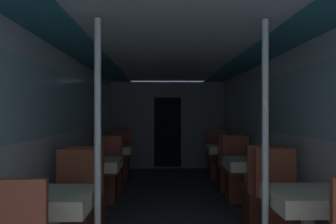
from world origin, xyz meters
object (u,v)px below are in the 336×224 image
(dining_table_right_0, at_px, (308,206))
(chair_right_far_0, at_px, (282,219))
(chair_left_far_2, at_px, (120,163))
(chair_right_far_2, at_px, (217,163))
(dining_table_left_0, at_px, (53,208))
(chair_left_far_0, at_px, (73,221))
(dining_table_left_1, at_px, (98,168))
(chair_left_near_2, at_px, (111,174))
(dining_table_right_1, at_px, (248,168))
(chair_right_far_1, at_px, (238,181))
(chair_left_far_1, at_px, (105,181))
(chair_left_near_1, at_px, (88,203))
(dining_table_left_2, at_px, (116,152))
(chair_right_near_1, at_px, (261,201))
(dining_table_right_2, at_px, (223,152))
(support_pole_left_0, at_px, (98,151))
(chair_right_near_2, at_px, (229,173))
(support_pole_right_0, at_px, (265,151))

(dining_table_right_0, relative_size, chair_right_far_0, 0.74)
(chair_left_far_2, distance_m, chair_right_far_2, 1.99)
(dining_table_left_0, relative_size, chair_right_far_2, 0.74)
(chair_left_far_0, xyz_separation_m, dining_table_left_1, (0.00, 1.20, 0.29))
(chair_left_near_2, xyz_separation_m, dining_table_right_1, (1.99, -1.20, 0.29))
(chair_right_far_1, relative_size, chair_right_far_2, 1.00)
(chair_right_far_0, relative_size, dining_table_right_1, 1.35)
(dining_table_left_1, bearing_deg, chair_left_far_1, 90.00)
(chair_left_near_1, bearing_deg, dining_table_right_0, -31.17)
(dining_table_left_0, xyz_separation_m, chair_left_far_0, (-0.00, 0.57, -0.29))
(chair_left_far_1, xyz_separation_m, dining_table_left_2, (0.00, 1.20, 0.29))
(chair_left_near_2, bearing_deg, chair_right_far_1, -17.67)
(chair_left_near_2, bearing_deg, chair_left_far_0, -90.00)
(chair_left_far_1, distance_m, chair_right_near_1, 2.29)
(dining_table_left_1, height_order, dining_table_right_2, same)
(chair_left_near_1, height_order, dining_table_right_0, chair_left_near_1)
(chair_right_far_0, bearing_deg, support_pole_left_0, 19.07)
(dining_table_right_1, bearing_deg, support_pole_left_0, -132.91)
(support_pole_left_0, distance_m, chair_left_near_2, 3.08)
(dining_table_left_2, xyz_separation_m, chair_right_near_2, (1.99, -0.57, -0.29))
(chair_left_far_1, relative_size, chair_left_far_2, 1.00)
(chair_left_far_1, distance_m, chair_right_far_0, 2.66)
(chair_left_near_2, distance_m, chair_right_far_0, 3.12)
(dining_table_right_0, xyz_separation_m, support_pole_right_0, (-0.34, -0.00, 0.43))
(chair_left_near_1, xyz_separation_m, chair_right_near_2, (1.99, 1.77, 0.00))
(dining_table_left_1, bearing_deg, support_pole_right_0, -47.09)
(chair_left_near_1, height_order, chair_left_far_2, same)
(dining_table_left_1, distance_m, support_pole_right_0, 2.45)
(chair_left_near_2, xyz_separation_m, support_pole_right_0, (1.65, -2.97, 0.73))
(support_pole_right_0, height_order, chair_right_far_1, support_pole_right_0)
(support_pole_left_0, bearing_deg, dining_table_right_1, 47.09)
(chair_right_near_2, bearing_deg, chair_right_near_1, -90.00)
(chair_right_far_0, relative_size, support_pole_right_0, 0.47)
(support_pole_left_0, height_order, dining_table_left_1, support_pole_left_0)
(chair_right_far_0, distance_m, dining_table_right_1, 1.24)
(support_pole_left_0, xyz_separation_m, chair_right_near_1, (1.65, 1.20, -0.73))
(dining_table_left_1, bearing_deg, chair_left_far_0, -90.00)
(chair_left_near_2, height_order, dining_table_right_2, chair_left_near_2)
(dining_table_right_2, distance_m, chair_right_near_2, 0.64)
(support_pole_left_0, bearing_deg, chair_left_far_1, 98.28)
(dining_table_left_0, xyz_separation_m, chair_left_far_1, (-0.00, 2.34, -0.29))
(chair_right_far_1, bearing_deg, chair_left_far_0, 41.71)
(support_pole_right_0, distance_m, chair_right_near_1, 1.44)
(chair_left_far_0, height_order, chair_right_near_2, same)
(chair_left_far_0, distance_m, dining_table_right_1, 2.34)
(dining_table_right_0, xyz_separation_m, chair_right_far_2, (0.00, 4.11, -0.29))
(chair_right_near_1, distance_m, chair_right_far_1, 1.14)
(dining_table_left_1, height_order, chair_right_near_2, chair_right_near_2)
(chair_left_near_2, relative_size, chair_right_far_0, 1.00)
(chair_left_far_0, relative_size, chair_right_near_2, 1.00)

